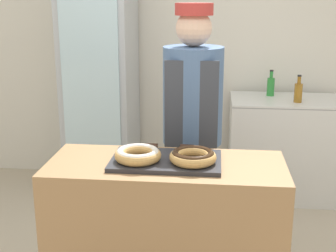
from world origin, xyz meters
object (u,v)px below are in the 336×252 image
at_px(brownie_back_left, 150,148).
at_px(brownie_back_right, 187,149).
at_px(chest_freezer, 284,147).
at_px(beverage_fridge, 101,85).
at_px(serving_tray, 166,161).
at_px(bottle_amber, 298,92).
at_px(baker_person, 192,131).
at_px(bottle_green, 271,86).
at_px(donut_light_glaze, 138,154).
at_px(donut_chocolate_glaze, 193,156).

height_order(brownie_back_left, brownie_back_right, same).
bearing_deg(chest_freezer, beverage_fridge, -179.77).
xyz_separation_m(serving_tray, bottle_amber, (0.95, 1.61, 0.07)).
height_order(baker_person, bottle_green, baker_person).
xyz_separation_m(serving_tray, chest_freezer, (0.89, 1.73, -0.46)).
relative_size(donut_light_glaze, brownie_back_left, 3.20).
bearing_deg(bottle_green, brownie_back_right, -110.38).
distance_m(serving_tray, bottle_green, 2.01).
xyz_separation_m(serving_tray, donut_chocolate_glaze, (0.15, -0.04, 0.05)).
bearing_deg(chest_freezer, bottle_green, 136.60).
distance_m(serving_tray, donut_light_glaze, 0.16).
height_order(serving_tray, baker_person, baker_person).
relative_size(serving_tray, baker_person, 0.34).
relative_size(donut_chocolate_glaze, beverage_fridge, 0.13).
height_order(donut_light_glaze, donut_chocolate_glaze, same).
bearing_deg(brownie_back_left, bottle_green, 63.82).
bearing_deg(serving_tray, donut_light_glaze, -164.14).
xyz_separation_m(donut_chocolate_glaze, bottle_amber, (0.81, 1.65, 0.03)).
bearing_deg(bottle_green, bottle_amber, -50.97).
relative_size(chest_freezer, bottle_green, 4.20).
xyz_separation_m(serving_tray, brownie_back_right, (0.10, 0.13, 0.03)).
xyz_separation_m(beverage_fridge, bottle_green, (1.53, 0.14, -0.00)).
bearing_deg(donut_chocolate_glaze, chest_freezer, 67.41).
relative_size(brownie_back_left, bottle_green, 0.33).
distance_m(brownie_back_left, brownie_back_right, 0.21).
relative_size(donut_light_glaze, beverage_fridge, 0.13).
distance_m(bottle_green, bottle_amber, 0.32).
bearing_deg(brownie_back_right, bottle_green, 69.62).
distance_m(donut_chocolate_glaze, baker_person, 0.63).
distance_m(donut_light_glaze, brownie_back_left, 0.17).
relative_size(donut_light_glaze, chest_freezer, 0.25).
bearing_deg(brownie_back_left, beverage_fridge, 112.98).
relative_size(baker_person, beverage_fridge, 0.87).
distance_m(beverage_fridge, bottle_green, 1.54).
distance_m(brownie_back_right, bottle_green, 1.85).
distance_m(brownie_back_right, chest_freezer, 1.85).
bearing_deg(brownie_back_right, beverage_fridge, 119.00).
relative_size(serving_tray, beverage_fridge, 0.30).
bearing_deg(donut_chocolate_glaze, serving_tray, 164.14).
bearing_deg(beverage_fridge, bottle_green, 5.04).
xyz_separation_m(baker_person, chest_freezer, (0.78, 1.14, -0.46)).
bearing_deg(donut_light_glaze, bottle_amber, 56.35).
xyz_separation_m(beverage_fridge, bottle_amber, (1.74, -0.12, -0.00)).
xyz_separation_m(brownie_back_left, baker_person, (0.21, 0.46, -0.03)).
xyz_separation_m(brownie_back_right, beverage_fridge, (-0.89, 1.60, 0.05)).
xyz_separation_m(donut_chocolate_glaze, brownie_back_left, (-0.25, 0.17, -0.02)).
height_order(serving_tray, brownie_back_right, brownie_back_right).
height_order(beverage_fridge, chest_freezer, beverage_fridge).
bearing_deg(serving_tray, bottle_amber, 59.39).
bearing_deg(chest_freezer, brownie_back_left, -121.62).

